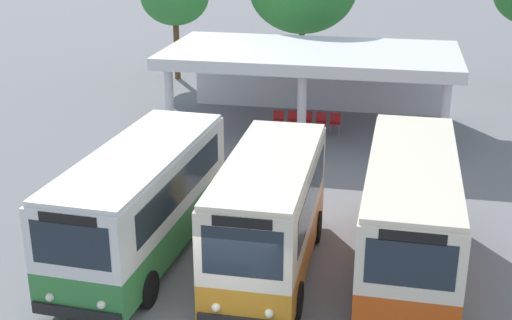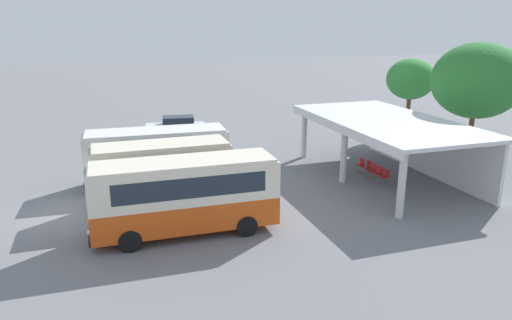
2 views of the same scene
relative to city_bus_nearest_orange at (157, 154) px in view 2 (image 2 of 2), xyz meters
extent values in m
plane|color=slate|center=(3.00, -4.64, -1.70)|extent=(180.00, 180.00, 0.00)
cylinder|color=black|center=(0.97, -2.39, -1.25)|extent=(0.27, 0.91, 0.90)
cylinder|color=black|center=(-1.21, -2.27, -1.25)|extent=(0.27, 0.91, 0.90)
cylinder|color=black|center=(1.21, 2.30, -1.25)|extent=(0.27, 0.91, 0.90)
cylinder|color=black|center=(-0.97, 2.41, -1.25)|extent=(0.27, 0.91, 0.90)
cube|color=#337F3D|center=(0.00, 0.01, -0.83)|extent=(2.67, 7.68, 0.97)
cube|color=silver|center=(0.00, 0.01, 0.44)|extent=(2.67, 7.68, 1.58)
cube|color=silver|center=(0.00, 0.01, 1.29)|extent=(2.59, 7.45, 0.12)
cube|color=black|center=(-0.20, -3.80, -1.17)|extent=(2.17, 0.21, 0.28)
cube|color=#1E2833|center=(-0.19, -3.75, 0.49)|extent=(1.87, 0.15, 1.03)
cube|color=black|center=(-0.19, -3.75, 1.11)|extent=(1.37, 0.12, 0.24)
cube|color=#1E2833|center=(1.13, 0.06, 0.49)|extent=(0.35, 6.05, 0.87)
cube|color=#1E2833|center=(-1.12, 0.17, 0.49)|extent=(0.35, 6.05, 0.87)
sphere|color=#EAEACC|center=(0.43, -3.82, -0.86)|extent=(0.20, 0.20, 0.20)
sphere|color=#EAEACC|center=(-0.82, -3.75, -0.86)|extent=(0.20, 0.20, 0.20)
cylinder|color=black|center=(4.52, -2.18, -1.25)|extent=(0.22, 0.90, 0.90)
cylinder|color=black|center=(2.48, -2.19, -1.25)|extent=(0.22, 0.90, 0.90)
cylinder|color=black|center=(4.51, 1.81, -1.25)|extent=(0.22, 0.90, 0.90)
cylinder|color=black|center=(2.47, 1.80, -1.25)|extent=(0.22, 0.90, 0.90)
cube|color=orange|center=(3.50, -0.19, -0.86)|extent=(2.15, 6.44, 0.91)
cube|color=beige|center=(3.50, -0.19, 0.47)|extent=(2.15, 6.44, 1.74)
cube|color=beige|center=(3.50, -0.19, 1.39)|extent=(2.09, 6.25, 0.12)
cube|color=black|center=(3.51, -3.44, -1.17)|extent=(2.03, 0.11, 0.28)
cube|color=#1E2833|center=(3.51, -3.39, 0.52)|extent=(1.75, 0.06, 1.13)
cube|color=black|center=(3.51, -3.39, 1.21)|extent=(1.28, 0.05, 0.24)
cube|color=#1E2833|center=(4.55, -0.09, 0.52)|extent=(0.06, 5.15, 0.96)
cube|color=#1E2833|center=(2.44, -0.09, 0.52)|extent=(0.06, 5.15, 0.96)
sphere|color=#EAEACC|center=(4.09, -3.42, -0.86)|extent=(0.20, 0.20, 0.20)
sphere|color=#EAEACC|center=(2.92, -3.43, -0.86)|extent=(0.20, 0.20, 0.20)
cylinder|color=black|center=(8.00, -2.11, -1.25)|extent=(0.23, 0.90, 0.90)
cylinder|color=black|center=(5.91, -2.08, -1.25)|extent=(0.23, 0.90, 0.90)
cylinder|color=black|center=(8.07, 2.62, -1.25)|extent=(0.23, 0.90, 0.90)
cylinder|color=black|center=(5.99, 2.65, -1.25)|extent=(0.23, 0.90, 0.90)
cube|color=#D14C14|center=(6.99, 0.27, -0.72)|extent=(2.30, 7.67, 1.19)
cube|color=beige|center=(6.99, 0.27, 0.64)|extent=(2.30, 7.67, 1.54)
cube|color=beige|center=(6.99, 0.27, 1.47)|extent=(2.23, 7.44, 0.12)
cube|color=black|center=(6.93, -3.58, -1.17)|extent=(2.07, 0.13, 0.28)
cube|color=#1E2833|center=(6.93, -3.53, 0.69)|extent=(1.79, 0.08, 1.00)
cube|color=black|center=(6.93, -3.53, 1.29)|extent=(1.31, 0.07, 0.24)
cube|color=#1E2833|center=(8.07, 0.36, 0.69)|extent=(0.13, 6.11, 0.85)
cube|color=#1E2833|center=(5.91, 0.39, 0.69)|extent=(0.13, 6.11, 0.85)
sphere|color=#EAEACC|center=(7.53, -3.57, -0.86)|extent=(0.20, 0.20, 0.20)
sphere|color=#EAEACC|center=(6.33, -3.56, -0.86)|extent=(0.20, 0.20, 0.20)
cylinder|color=black|center=(-10.27, 1.23, -1.38)|extent=(0.27, 0.66, 0.64)
cylinder|color=black|center=(-11.92, 1.47, -1.38)|extent=(0.27, 0.66, 0.64)
cylinder|color=black|center=(-9.87, 4.02, -1.38)|extent=(0.27, 0.66, 0.64)
cylinder|color=black|center=(-11.52, 4.25, -1.38)|extent=(0.27, 0.66, 0.64)
cube|color=silver|center=(-10.90, 2.74, -1.03)|extent=(2.38, 4.74, 0.70)
cube|color=#1E2833|center=(-10.86, 2.97, -0.38)|extent=(1.81, 2.55, 0.60)
cylinder|color=silver|center=(-2.47, 9.87, -0.10)|extent=(0.36, 0.36, 3.20)
cylinder|color=silver|center=(2.94, 9.87, -0.10)|extent=(0.36, 0.36, 3.20)
cylinder|color=silver|center=(8.35, 9.87, -0.10)|extent=(0.36, 0.36, 3.20)
cube|color=silver|center=(2.94, 15.26, -0.10)|extent=(11.62, 0.20, 3.20)
cube|color=silver|center=(2.94, 12.47, 1.60)|extent=(12.12, 6.29, 0.20)
cube|color=silver|center=(2.94, 9.37, 1.36)|extent=(12.12, 0.10, 0.28)
cylinder|color=slate|center=(1.88, 11.47, -1.48)|extent=(0.03, 0.03, 0.44)
cylinder|color=slate|center=(1.53, 11.46, -1.48)|extent=(0.03, 0.03, 0.44)
cylinder|color=slate|center=(1.87, 11.82, -1.48)|extent=(0.03, 0.03, 0.44)
cylinder|color=slate|center=(1.52, 11.81, -1.48)|extent=(0.03, 0.03, 0.44)
cube|color=#B21E1E|center=(1.70, 11.64, -1.24)|extent=(0.45, 0.45, 0.04)
cube|color=#B21E1E|center=(1.69, 11.84, -1.04)|extent=(0.44, 0.05, 0.40)
cylinder|color=slate|center=(2.48, 11.58, -1.48)|extent=(0.03, 0.03, 0.44)
cylinder|color=slate|center=(2.13, 11.57, -1.48)|extent=(0.03, 0.03, 0.44)
cylinder|color=slate|center=(2.47, 11.93, -1.48)|extent=(0.03, 0.03, 0.44)
cylinder|color=slate|center=(2.12, 11.92, -1.48)|extent=(0.03, 0.03, 0.44)
cube|color=#B21E1E|center=(2.30, 11.75, -1.24)|extent=(0.45, 0.45, 0.04)
cube|color=#B21E1E|center=(2.29, 11.95, -1.04)|extent=(0.44, 0.05, 0.40)
cylinder|color=slate|center=(3.08, 11.56, -1.48)|extent=(0.03, 0.03, 0.44)
cylinder|color=slate|center=(2.73, 11.55, -1.48)|extent=(0.03, 0.03, 0.44)
cylinder|color=slate|center=(3.07, 11.91, -1.48)|extent=(0.03, 0.03, 0.44)
cylinder|color=slate|center=(2.72, 11.90, -1.48)|extent=(0.03, 0.03, 0.44)
cube|color=#B21E1E|center=(2.90, 11.73, -1.24)|extent=(0.45, 0.45, 0.04)
cube|color=#B21E1E|center=(2.89, 11.93, -1.04)|extent=(0.44, 0.05, 0.40)
cylinder|color=slate|center=(3.68, 11.58, -1.48)|extent=(0.03, 0.03, 0.44)
cylinder|color=slate|center=(3.33, 11.56, -1.48)|extent=(0.03, 0.03, 0.44)
cylinder|color=slate|center=(3.67, 11.93, -1.48)|extent=(0.03, 0.03, 0.44)
cylinder|color=slate|center=(3.32, 11.92, -1.48)|extent=(0.03, 0.03, 0.44)
cube|color=#B21E1E|center=(3.50, 11.75, -1.24)|extent=(0.45, 0.45, 0.04)
cube|color=#B21E1E|center=(3.50, 11.95, -1.04)|extent=(0.44, 0.05, 0.40)
cylinder|color=slate|center=(4.28, 11.59, -1.48)|extent=(0.03, 0.03, 0.44)
cylinder|color=slate|center=(3.93, 11.58, -1.48)|extent=(0.03, 0.03, 0.44)
cylinder|color=slate|center=(4.27, 11.94, -1.48)|extent=(0.03, 0.03, 0.44)
cylinder|color=slate|center=(3.92, 11.93, -1.48)|extent=(0.03, 0.03, 0.44)
cube|color=#B21E1E|center=(4.10, 11.76, -1.24)|extent=(0.45, 0.45, 0.04)
cube|color=#B21E1E|center=(4.10, 11.96, -1.04)|extent=(0.44, 0.05, 0.40)
cylinder|color=brown|center=(1.54, 19.71, -0.17)|extent=(0.32, 0.32, 3.06)
ellipsoid|color=#28722D|center=(1.54, 19.71, 3.44)|extent=(5.55, 5.55, 4.71)
cylinder|color=brown|center=(-5.32, 19.85, -0.13)|extent=(0.32, 0.32, 3.13)
ellipsoid|color=#338438|center=(-5.32, 19.85, 2.79)|extent=(3.63, 3.63, 3.09)
camera|label=1|loc=(6.34, -15.93, 7.35)|focal=48.47mm
camera|label=2|loc=(25.71, -2.84, 6.96)|focal=33.68mm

